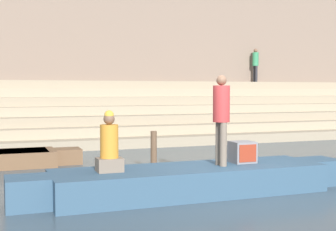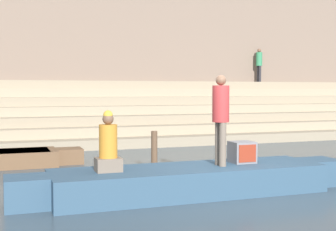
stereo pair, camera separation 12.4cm
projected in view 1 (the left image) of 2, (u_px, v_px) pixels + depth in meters
ground_plane at (235, 193)px, 8.84m from camera, size 120.00×120.00×0.00m
ghat_steps at (107, 118)px, 18.66m from camera, size 36.00×5.33×2.36m
back_wall at (93, 55)px, 20.85m from camera, size 34.20×1.28×7.09m
rowboat_main at (191, 180)px, 8.73m from camera, size 6.57×1.51×0.52m
person_standing at (221, 113)px, 8.83m from camera, size 0.32×0.32×1.72m
person_rowing at (109, 147)px, 8.19m from camera, size 0.45×0.35×1.08m
tv_set at (242, 152)px, 9.23m from camera, size 0.45×0.43×0.42m
mooring_post at (154, 153)px, 10.86m from camera, size 0.14×0.14×1.00m
person_on_steps at (255, 63)px, 22.68m from camera, size 0.30×0.30×1.61m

